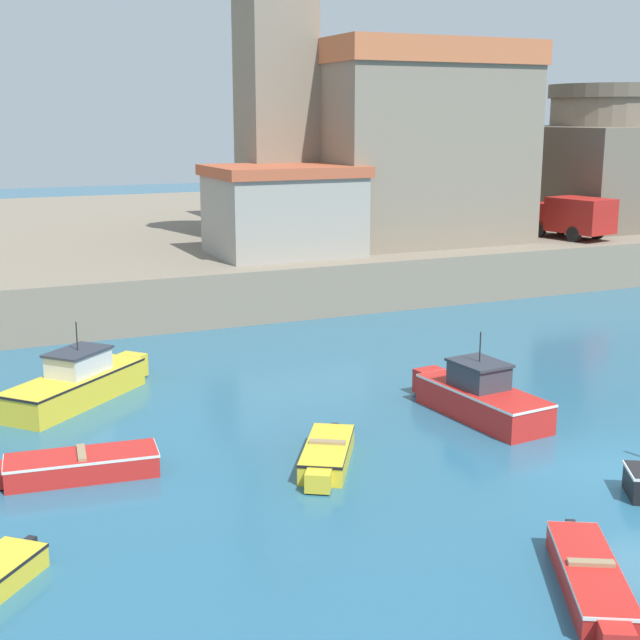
{
  "coord_description": "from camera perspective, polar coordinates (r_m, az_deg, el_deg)",
  "views": [
    {
      "loc": [
        -15.53,
        -15.65,
        8.75
      ],
      "look_at": [
        -3.59,
        11.12,
        2.0
      ],
      "focal_mm": 50.0,
      "sensor_mm": 36.0,
      "label": 1
    }
  ],
  "objects": [
    {
      "name": "ground_plane",
      "position": [
        23.72,
        19.48,
        -9.46
      ],
      "size": [
        200.0,
        200.0,
        0.0
      ],
      "primitive_type": "plane",
      "color": "#28607F"
    },
    {
      "name": "quay_seawall",
      "position": [
        57.57,
        -8.21,
        5.25
      ],
      "size": [
        120.0,
        40.0,
        2.31
      ],
      "primitive_type": "cube",
      "color": "gray",
      "rests_on": "ground"
    },
    {
      "name": "motorboat_red_0",
      "position": [
        26.94,
        10.13,
        -4.82
      ],
      "size": [
        2.09,
        5.25,
        2.57
      ],
      "color": "red",
      "rests_on": "ground"
    },
    {
      "name": "dinghy_yellow_2",
      "position": [
        23.0,
        0.45,
        -8.58
      ],
      "size": [
        2.58,
        3.47,
        0.63
      ],
      "color": "yellow",
      "rests_on": "ground"
    },
    {
      "name": "dinghy_red_3",
      "position": [
        23.05,
        -15.29,
        -8.94
      ],
      "size": [
        4.32,
        1.68,
        0.68
      ],
      "color": "red",
      "rests_on": "ground"
    },
    {
      "name": "motorboat_yellow_4",
      "position": [
        28.88,
        -15.22,
        -3.88
      ],
      "size": [
        5.24,
        4.89,
        2.54
      ],
      "color": "yellow",
      "rests_on": "ground"
    },
    {
      "name": "dinghy_red_5",
      "position": [
        18.04,
        16.96,
        -15.57
      ],
      "size": [
        2.66,
        3.97,
        0.62
      ],
      "color": "red",
      "rests_on": "ground"
    },
    {
      "name": "church",
      "position": [
        50.1,
        3.09,
        11.79
      ],
      "size": [
        14.54,
        15.96,
        16.15
      ],
      "color": "gray",
      "rests_on": "quay_seawall"
    },
    {
      "name": "fortress",
      "position": [
        59.13,
        18.2,
        9.35
      ],
      "size": [
        12.58,
        12.58,
        8.28
      ],
      "color": "#685E4F",
      "rests_on": "quay_seawall"
    },
    {
      "name": "harbor_shed_far_end",
      "position": [
        42.24,
        -2.36,
        7.07
      ],
      "size": [
        6.85,
        5.45,
        4.17
      ],
      "color": "gray",
      "rests_on": "quay_seawall"
    },
    {
      "name": "truck_on_quay",
      "position": [
        49.56,
        15.86,
        6.43
      ],
      "size": [
        2.88,
        4.62,
        2.2
      ],
      "color": "#AD1E19",
      "rests_on": "quay_seawall"
    }
  ]
}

